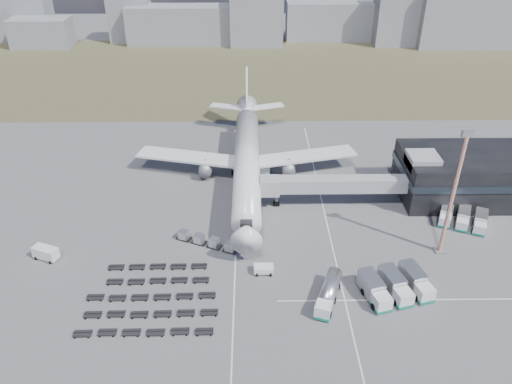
{
  "coord_description": "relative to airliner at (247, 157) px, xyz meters",
  "views": [
    {
      "loc": [
        0.83,
        -67.64,
        57.06
      ],
      "look_at": [
        1.91,
        19.43,
        4.0
      ],
      "focal_mm": 35.0,
      "sensor_mm": 36.0,
      "label": 1
    }
  ],
  "objects": [
    {
      "name": "service_trucks_near",
      "position": [
        24.33,
        -38.82,
        -3.59
      ],
      "size": [
        12.0,
        10.22,
        3.14
      ],
      "rotation": [
        0.0,
        0.0,
        0.27
      ],
      "color": "white",
      "rests_on": "ground"
    },
    {
      "name": "floodlight_mast",
      "position": [
        35.5,
        -27.78,
        6.92
      ],
      "size": [
        2.32,
        1.88,
        24.36
      ],
      "rotation": [
        0.0,
        0.0,
        0.32
      ],
      "color": "#BB3E1D",
      "rests_on": "ground"
    },
    {
      "name": "terminal",
      "position": [
        47.77,
        -8.41,
        -0.04
      ],
      "size": [
        30.4,
        16.4,
        11.0
      ],
      "color": "black",
      "rests_on": "ground"
    },
    {
      "name": "catering_truck",
      "position": [
        4.21,
        2.0,
        -3.92
      ],
      "size": [
        2.83,
        5.99,
        2.67
      ],
      "rotation": [
        0.0,
        0.0,
        -0.08
      ],
      "color": "white",
      "rests_on": "ground"
    },
    {
      "name": "skyline",
      "position": [
        0.13,
        117.97,
        4.76
      ],
      "size": [
        299.57,
        27.1,
        24.71
      ],
      "color": "gray",
      "rests_on": "ground"
    },
    {
      "name": "grass_strip",
      "position": [
        0.0,
        77.62,
        -5.29
      ],
      "size": [
        420.0,
        90.0,
        0.01
      ],
      "primitive_type": "cube",
      "color": "brown",
      "rests_on": "ground"
    },
    {
      "name": "jet_bridge",
      "position": [
        15.9,
        -11.95,
        -0.24
      ],
      "size": [
        30.3,
        3.8,
        7.05
      ],
      "color": "#939399",
      "rests_on": "ground"
    },
    {
      "name": "uld_row",
      "position": [
        -7.48,
        -25.43,
        -4.27
      ],
      "size": [
        12.01,
        6.38,
        1.71
      ],
      "rotation": [
        0.0,
        0.0,
        -0.41
      ],
      "color": "black",
      "rests_on": "ground"
    },
    {
      "name": "baggage_dollies",
      "position": [
        -15.46,
        -39.79,
        -4.96
      ],
      "size": [
        21.93,
        16.93,
        0.65
      ],
      "rotation": [
        0.0,
        0.0,
        0.02
      ],
      "color": "black",
      "rests_on": "ground"
    },
    {
      "name": "pushback_tug",
      "position": [
        3.0,
        -33.39,
        -4.54
      ],
      "size": [
        3.38,
        1.9,
        1.51
      ],
      "primitive_type": "cube",
      "rotation": [
        0.0,
        0.0,
        0.0
      ],
      "color": "white",
      "rests_on": "ground"
    },
    {
      "name": "utility_van",
      "position": [
        -36.0,
        -29.0,
        -4.08
      ],
      "size": [
        5.02,
        3.64,
        2.42
      ],
      "primitive_type": "cube",
      "rotation": [
        0.0,
        0.0,
        -0.38
      ],
      "color": "white",
      "rests_on": "ground"
    },
    {
      "name": "airliner",
      "position": [
        0.0,
        0.0,
        0.0
      ],
      "size": [
        51.59,
        64.53,
        17.62
      ],
      "color": "white",
      "rests_on": "ground"
    },
    {
      "name": "ground",
      "position": [
        0.0,
        -32.38,
        -5.29
      ],
      "size": [
        420.0,
        420.0,
        0.0
      ],
      "primitive_type": "plane",
      "color": "#565659",
      "rests_on": "ground"
    },
    {
      "name": "lane_markings",
      "position": [
        9.77,
        -29.38,
        -5.29
      ],
      "size": [
        47.12,
        110.0,
        0.01
      ],
      "color": "silver",
      "rests_on": "ground"
    },
    {
      "name": "fuel_tanker",
      "position": [
        13.2,
        -40.38,
        -3.68
      ],
      "size": [
        5.81,
        10.22,
        3.22
      ],
      "rotation": [
        0.0,
        0.0,
        -0.35
      ],
      "color": "white",
      "rests_on": "ground"
    },
    {
      "name": "service_trucks_far",
      "position": [
        42.78,
        -19.12,
        -3.86
      ],
      "size": [
        10.6,
        9.54,
        2.64
      ],
      "rotation": [
        0.0,
        0.0,
        -0.43
      ],
      "color": "white",
      "rests_on": "ground"
    }
  ]
}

